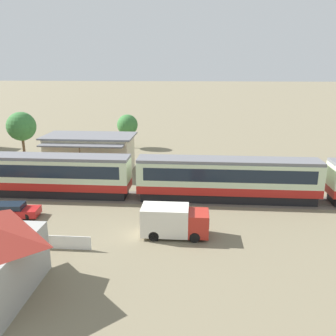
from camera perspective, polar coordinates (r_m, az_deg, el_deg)
The scene contains 8 objects.
ground_plane at distance 36.45m, azimuth 0.25°, elevation -4.73°, with size 600.00×600.00×0.00m, color #7A7056.
passenger_train at distance 35.80m, azimuth -5.09°, elevation -1.19°, with size 74.04×2.88×4.27m.
railway_track at distance 36.13m, azimuth 1.45°, elevation -4.91°, with size 141.85×3.60×0.04m.
station_building at distance 46.23m, azimuth -12.36°, elevation 2.41°, with size 11.25×7.10×4.61m.
parked_car_red_2 at distance 34.53m, azimuth -23.73°, elevation -6.28°, with size 4.75×2.12×1.27m.
delivery_truck_red at distance 28.08m, azimuth 0.90°, elevation -8.49°, with size 5.24×2.21×2.44m.
yard_tree_0 at distance 58.52m, azimuth -6.52°, elevation 6.88°, with size 3.36×3.36×5.45m.
yard_tree_1 at distance 53.92m, azimuth -22.46°, elevation 6.18°, with size 4.02×4.02×6.87m.
Camera 1 is at (2.52, -34.00, 12.88)m, focal length 38.00 mm.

